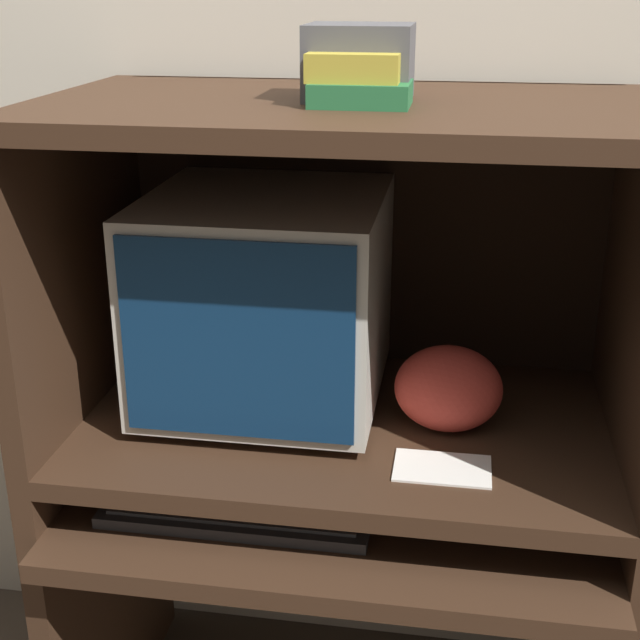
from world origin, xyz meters
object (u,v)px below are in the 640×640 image
at_px(keyboard, 238,509).
at_px(storage_box, 360,62).
at_px(snack_bag, 448,389).
at_px(mouse, 406,525).
at_px(crt_monitor, 266,298).
at_px(book_stack, 358,80).

distance_m(keyboard, storage_box, 0.78).
relative_size(snack_bag, storage_box, 1.14).
xyz_separation_m(keyboard, mouse, (0.29, -0.01, 0.00)).
height_order(crt_monitor, book_stack, book_stack).
xyz_separation_m(crt_monitor, mouse, (0.29, -0.24, -0.31)).
height_order(mouse, snack_bag, snack_bag).
bearing_deg(keyboard, mouse, -1.08).
bearing_deg(keyboard, crt_monitor, 88.58).
bearing_deg(book_stack, snack_bag, 16.43).
xyz_separation_m(keyboard, snack_bag, (0.35, 0.17, 0.18)).
distance_m(mouse, book_stack, 0.74).
distance_m(crt_monitor, snack_bag, 0.37).
xyz_separation_m(keyboard, book_stack, (0.19, 0.12, 0.72)).
relative_size(keyboard, storage_box, 2.78).
distance_m(crt_monitor, storage_box, 0.47).
xyz_separation_m(crt_monitor, book_stack, (0.18, -0.12, 0.41)).
relative_size(keyboard, mouse, 7.29).
bearing_deg(mouse, snack_bag, 71.57).
distance_m(snack_bag, storage_box, 0.58).
distance_m(mouse, storage_box, 0.77).
height_order(snack_bag, storage_box, storage_box).
distance_m(snack_bag, book_stack, 0.57).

